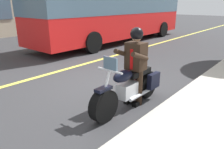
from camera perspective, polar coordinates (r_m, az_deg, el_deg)
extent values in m
plane|color=#333335|center=(6.15, -2.36, -2.66)|extent=(80.00, 80.00, 0.00)
cube|color=#E5DB4C|center=(7.58, -13.61, 0.96)|extent=(60.00, 0.16, 0.01)
cylinder|color=black|center=(4.19, -2.21, -8.29)|extent=(0.66, 0.20, 0.66)
cylinder|color=black|center=(5.33, 9.12, -2.48)|extent=(0.66, 0.20, 0.66)
cube|color=silver|center=(4.72, 4.37, -3.96)|extent=(0.56, 0.28, 0.32)
ellipsoid|color=black|center=(4.44, 2.95, -0.42)|extent=(0.56, 0.28, 0.24)
cube|color=black|center=(4.88, 6.89, 0.73)|extent=(0.70, 0.28, 0.12)
cube|color=black|center=(5.14, 10.99, -1.62)|extent=(0.40, 0.12, 0.36)
cube|color=black|center=(5.35, 6.91, -0.59)|extent=(0.40, 0.12, 0.36)
cylinder|color=silver|center=(4.09, -2.07, -4.82)|extent=(0.35, 0.05, 0.76)
cylinder|color=silver|center=(4.06, -0.61, 1.06)|extent=(0.04, 0.60, 0.04)
cube|color=black|center=(4.04, -2.27, -3.86)|extent=(0.36, 0.16, 0.06)
cylinder|color=silver|center=(4.93, 7.90, -5.10)|extent=(0.90, 0.08, 0.08)
cube|color=slate|center=(4.04, -0.43, 2.75)|extent=(0.04, 0.32, 0.28)
cylinder|color=black|center=(4.84, 7.27, -3.43)|extent=(0.14, 0.14, 0.84)
cube|color=black|center=(4.95, 6.71, -7.61)|extent=(0.26, 0.11, 0.10)
cylinder|color=black|center=(4.97, 4.96, -2.78)|extent=(0.14, 0.14, 0.84)
cube|color=black|center=(5.07, 4.44, -6.87)|extent=(0.26, 0.11, 0.10)
cube|color=black|center=(4.70, 6.38, 4.87)|extent=(0.32, 0.40, 0.60)
cube|color=red|center=(4.58, 5.23, 4.03)|extent=(0.02, 0.07, 0.44)
cylinder|color=black|center=(4.42, 7.45, 4.76)|extent=(0.55, 0.10, 0.28)
cylinder|color=black|center=(4.66, 2.91, 5.62)|extent=(0.55, 0.10, 0.28)
sphere|color=tan|center=(4.61, 6.57, 10.06)|extent=(0.22, 0.22, 0.22)
sphere|color=black|center=(4.61, 6.60, 10.68)|extent=(0.28, 0.28, 0.28)
cube|color=red|center=(13.05, 1.18, 16.51)|extent=(11.00, 2.50, 2.85)
cube|color=slate|center=(13.04, 1.19, 17.94)|extent=(11.04, 2.52, 0.90)
cube|color=slate|center=(17.66, 13.04, 17.30)|extent=(0.06, 2.40, 1.90)
cylinder|color=black|center=(16.73, 5.84, 12.47)|extent=(1.00, 0.30, 1.00)
cylinder|color=black|center=(15.51, 13.30, 11.62)|extent=(1.00, 0.30, 1.00)
cylinder|color=black|center=(11.81, -13.52, 9.60)|extent=(1.00, 0.30, 1.00)
cylinder|color=black|center=(10.00, -5.14, 8.51)|extent=(1.00, 0.30, 1.00)
cube|color=slate|center=(21.84, -2.87, 17.86)|extent=(1.10, 0.06, 1.60)
cube|color=slate|center=(18.66, -13.25, 17.33)|extent=(1.10, 0.06, 1.60)
cube|color=slate|center=(16.25, -27.10, 15.77)|extent=(1.10, 0.06, 1.60)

